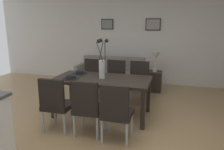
# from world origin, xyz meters

# --- Properties ---
(ground_plane) EXTENTS (9.00, 9.00, 0.00)m
(ground_plane) POSITION_xyz_m (0.00, 0.00, 0.00)
(ground_plane) COLOR tan
(back_wall_panel) EXTENTS (9.00, 0.10, 2.60)m
(back_wall_panel) POSITION_xyz_m (0.00, 3.25, 1.30)
(back_wall_panel) COLOR silver
(back_wall_panel) RESTS_ON ground
(dining_table) EXTENTS (1.80, 0.89, 0.74)m
(dining_table) POSITION_xyz_m (-0.24, 0.67, 0.66)
(dining_table) COLOR black
(dining_table) RESTS_ON ground
(dining_chair_near_left) EXTENTS (0.45, 0.45, 0.92)m
(dining_chair_near_left) POSITION_xyz_m (-0.76, -0.16, 0.51)
(dining_chair_near_left) COLOR black
(dining_chair_near_left) RESTS_ON ground
(dining_chair_near_right) EXTENTS (0.45, 0.45, 0.92)m
(dining_chair_near_right) POSITION_xyz_m (-0.78, 1.52, 0.51)
(dining_chair_near_right) COLOR black
(dining_chair_near_right) RESTS_ON ground
(dining_chair_far_left) EXTENTS (0.46, 0.46, 0.92)m
(dining_chair_far_left) POSITION_xyz_m (-0.21, -0.16, 0.51)
(dining_chair_far_left) COLOR black
(dining_chair_far_left) RESTS_ON ground
(dining_chair_far_right) EXTENTS (0.47, 0.47, 0.92)m
(dining_chair_far_right) POSITION_xyz_m (-0.23, 1.53, 0.51)
(dining_chair_far_right) COLOR black
(dining_chair_far_right) RESTS_ON ground
(dining_chair_mid_left) EXTENTS (0.44, 0.44, 0.92)m
(dining_chair_mid_left) POSITION_xyz_m (0.27, -0.22, 0.51)
(dining_chair_mid_left) COLOR black
(dining_chair_mid_left) RESTS_ON ground
(dining_chair_mid_right) EXTENTS (0.46, 0.46, 0.92)m
(dining_chair_mid_right) POSITION_xyz_m (0.31, 1.53, 0.51)
(dining_chair_mid_right) COLOR black
(dining_chair_mid_right) RESTS_ON ground
(centerpiece_vase) EXTENTS (0.21, 0.23, 0.73)m
(centerpiece_vase) POSITION_xyz_m (-0.24, 0.67, 1.02)
(centerpiece_vase) COLOR silver
(centerpiece_vase) RESTS_ON dining_table
(placemat_near_left) EXTENTS (0.32, 0.32, 0.01)m
(placemat_near_left) POSITION_xyz_m (-0.78, 0.47, 0.74)
(placemat_near_left) COLOR black
(placemat_near_left) RESTS_ON dining_table
(bowl_near_left) EXTENTS (0.17, 0.17, 0.07)m
(bowl_near_left) POSITION_xyz_m (-0.78, 0.47, 0.78)
(bowl_near_left) COLOR black
(bowl_near_left) RESTS_ON dining_table
(placemat_near_right) EXTENTS (0.32, 0.32, 0.01)m
(placemat_near_right) POSITION_xyz_m (-0.78, 0.87, 0.74)
(placemat_near_right) COLOR black
(placemat_near_right) RESTS_ON dining_table
(bowl_near_right) EXTENTS (0.17, 0.17, 0.07)m
(bowl_near_right) POSITION_xyz_m (-0.78, 0.87, 0.78)
(bowl_near_right) COLOR black
(bowl_near_right) RESTS_ON dining_table
(sofa) EXTENTS (1.78, 0.84, 0.80)m
(sofa) POSITION_xyz_m (-0.61, 2.54, 0.28)
(sofa) COLOR gray
(sofa) RESTS_ON ground
(side_table) EXTENTS (0.36, 0.36, 0.52)m
(side_table) POSITION_xyz_m (0.59, 2.47, 0.26)
(side_table) COLOR black
(side_table) RESTS_ON ground
(table_lamp) EXTENTS (0.22, 0.22, 0.51)m
(table_lamp) POSITION_xyz_m (0.59, 2.47, 0.89)
(table_lamp) COLOR beige
(table_lamp) RESTS_ON side_table
(framed_picture_left) EXTENTS (0.36, 0.03, 0.30)m
(framed_picture_left) POSITION_xyz_m (-0.90, 3.18, 1.69)
(framed_picture_left) COLOR black
(framed_picture_center) EXTENTS (0.41, 0.03, 0.33)m
(framed_picture_center) POSITION_xyz_m (0.42, 3.18, 1.69)
(framed_picture_center) COLOR black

